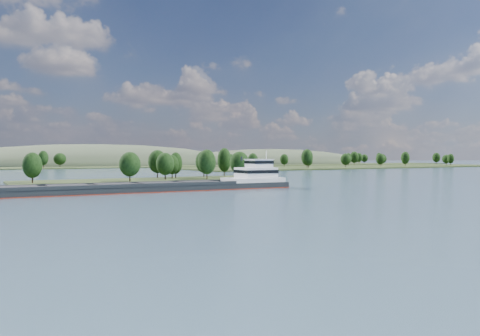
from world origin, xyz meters
TOP-DOWN VIEW (x-y plane):
  - ground at (0.00, 120.00)m, footprint 1800.00×1800.00m
  - tree_island at (6.34, 179.31)m, footprint 100.00×30.41m
  - right_bank at (231.62, 299.57)m, footprint 320.00×90.00m
  - back_shoreline at (7.99, 399.83)m, footprint 900.00×60.00m
  - hill_east at (260.00, 470.00)m, footprint 260.00×140.00m
  - hill_west at (60.00, 500.00)m, footprint 320.00×160.00m
  - cargo_barge at (-13.45, 128.02)m, footprint 89.42×14.08m

SIDE VIEW (x-z plane):
  - ground at x=0.00m, z-range 0.00..0.00m
  - hill_east at x=260.00m, z-range -18.00..18.00m
  - hill_west at x=60.00m, z-range -22.00..22.00m
  - back_shoreline at x=7.99m, z-range -7.15..8.59m
  - right_bank at x=231.62m, z-range -6.69..8.73m
  - cargo_barge at x=-13.45m, z-range -4.51..7.54m
  - tree_island at x=6.34m, z-range -3.06..10.87m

